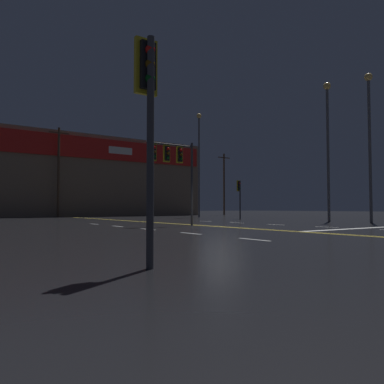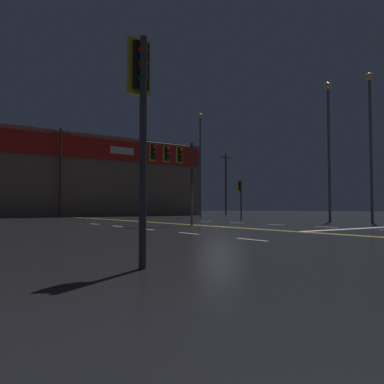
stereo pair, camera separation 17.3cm
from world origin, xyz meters
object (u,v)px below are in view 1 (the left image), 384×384
object	(u,v)px
streetlight_near_right	(328,134)
streetlight_far_left	(199,153)
traffic_signal_corner_northeast	(239,191)
traffic_signal_corner_southwest	(148,97)
traffic_signal_median	(173,160)
streetlight_near_left	(369,128)

from	to	relation	value
streetlight_near_right	streetlight_far_left	xyz separation A→B (m)	(0.02, 16.69, 0.60)
traffic_signal_corner_northeast	traffic_signal_corner_southwest	world-z (taller)	traffic_signal_corner_southwest
traffic_signal_median	streetlight_far_left	distance (m)	20.66
streetlight_near_left	traffic_signal_corner_northeast	bearing A→B (deg)	100.58
traffic_signal_corner_northeast	traffic_signal_median	bearing A→B (deg)	-148.58
traffic_signal_corner_southwest	streetlight_near_left	xyz separation A→B (m)	(22.11, 8.53, 3.71)
traffic_signal_median	traffic_signal_corner_southwest	bearing A→B (deg)	-123.58
traffic_signal_median	streetlight_near_left	xyz separation A→B (m)	(13.68, -4.17, 2.80)
traffic_signal_median	streetlight_near_left	distance (m)	14.58
traffic_signal_corner_northeast	streetlight_near_left	bearing A→B (deg)	-79.42
streetlight_near_right	streetlight_far_left	bearing A→B (deg)	89.93
traffic_signal_median	traffic_signal_corner_southwest	distance (m)	15.26
streetlight_near_left	streetlight_far_left	size ratio (longest dim) A/B	0.90
traffic_signal_corner_northeast	traffic_signal_corner_southwest	size ratio (longest dim) A/B	0.89
traffic_signal_corner_southwest	streetlight_near_right	distance (m)	24.77
traffic_signal_corner_northeast	traffic_signal_corner_southwest	bearing A→B (deg)	-135.34
streetlight_near_left	streetlight_far_left	world-z (taller)	streetlight_far_left
streetlight_near_left	streetlight_near_right	size ratio (longest dim) A/B	0.99
traffic_signal_median	streetlight_near_left	bearing A→B (deg)	-16.93
traffic_signal_corner_southwest	streetlight_near_right	size ratio (longest dim) A/B	0.37
streetlight_near_right	streetlight_far_left	world-z (taller)	streetlight_far_left
traffic_signal_corner_southwest	streetlight_near_right	bearing A→B (deg)	28.10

